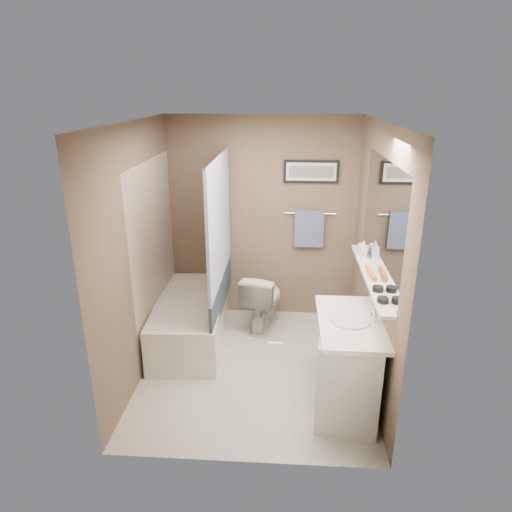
# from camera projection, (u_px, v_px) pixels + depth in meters

# --- Properties ---
(ground) EXTENTS (2.50, 2.50, 0.00)m
(ground) POSITION_uv_depth(u_px,v_px,m) (255.00, 367.00, 4.63)
(ground) COLOR beige
(ground) RESTS_ON ground
(ceiling) EXTENTS (2.20, 2.50, 0.04)m
(ceiling) POSITION_uv_depth(u_px,v_px,m) (255.00, 124.00, 3.80)
(ceiling) COLOR white
(ceiling) RESTS_ON wall_back
(wall_back) EXTENTS (2.20, 0.04, 2.40)m
(wall_back) POSITION_uv_depth(u_px,v_px,m) (262.00, 220.00, 5.36)
(wall_back) COLOR brown
(wall_back) RESTS_ON ground
(wall_front) EXTENTS (2.20, 0.04, 2.40)m
(wall_front) POSITION_uv_depth(u_px,v_px,m) (242.00, 320.00, 3.06)
(wall_front) COLOR brown
(wall_front) RESTS_ON ground
(wall_left) EXTENTS (0.04, 2.50, 2.40)m
(wall_left) POSITION_uv_depth(u_px,v_px,m) (140.00, 254.00, 4.28)
(wall_left) COLOR brown
(wall_left) RESTS_ON ground
(wall_right) EXTENTS (0.04, 2.50, 2.40)m
(wall_right) POSITION_uv_depth(u_px,v_px,m) (373.00, 259.00, 4.14)
(wall_right) COLOR brown
(wall_right) RESTS_ON ground
(tile_surround) EXTENTS (0.02, 1.55, 2.00)m
(tile_surround) POSITION_uv_depth(u_px,v_px,m) (155.00, 256.00, 4.82)
(tile_surround) COLOR #CAB099
(tile_surround) RESTS_ON wall_left
(curtain_rod) EXTENTS (0.02, 1.55, 0.02)m
(curtain_rod) POSITION_uv_depth(u_px,v_px,m) (217.00, 155.00, 4.41)
(curtain_rod) COLOR silver
(curtain_rod) RESTS_ON wall_left
(curtain_upper) EXTENTS (0.03, 1.45, 1.28)m
(curtain_upper) POSITION_uv_depth(u_px,v_px,m) (219.00, 220.00, 4.64)
(curtain_upper) COLOR white
(curtain_upper) RESTS_ON curtain_rod
(curtain_lower) EXTENTS (0.03, 1.45, 0.36)m
(curtain_lower) POSITION_uv_depth(u_px,v_px,m) (221.00, 293.00, 4.92)
(curtain_lower) COLOR #283D4C
(curtain_lower) RESTS_ON curtain_rod
(mirror) EXTENTS (0.02, 1.60, 1.00)m
(mirror) POSITION_uv_depth(u_px,v_px,m) (382.00, 219.00, 3.86)
(mirror) COLOR silver
(mirror) RESTS_ON wall_right
(shelf) EXTENTS (0.12, 1.60, 0.03)m
(shelf) POSITION_uv_depth(u_px,v_px,m) (370.00, 276.00, 4.04)
(shelf) COLOR silver
(shelf) RESTS_ON wall_right
(towel_bar) EXTENTS (0.60, 0.02, 0.02)m
(towel_bar) POSITION_uv_depth(u_px,v_px,m) (309.00, 213.00, 5.28)
(towel_bar) COLOR silver
(towel_bar) RESTS_ON wall_back
(towel) EXTENTS (0.34, 0.05, 0.44)m
(towel) POSITION_uv_depth(u_px,v_px,m) (309.00, 229.00, 5.32)
(towel) COLOR #7B8BB4
(towel) RESTS_ON towel_bar
(art_frame) EXTENTS (0.62, 0.02, 0.26)m
(art_frame) POSITION_uv_depth(u_px,v_px,m) (311.00, 172.00, 5.13)
(art_frame) COLOR black
(art_frame) RESTS_ON wall_back
(art_mat) EXTENTS (0.56, 0.00, 0.20)m
(art_mat) POSITION_uv_depth(u_px,v_px,m) (311.00, 172.00, 5.12)
(art_mat) COLOR white
(art_mat) RESTS_ON art_frame
(art_image) EXTENTS (0.50, 0.00, 0.13)m
(art_image) POSITION_uv_depth(u_px,v_px,m) (311.00, 172.00, 5.11)
(art_image) COLOR #595959
(art_image) RESTS_ON art_mat
(door) EXTENTS (0.80, 0.02, 2.00)m
(door) POSITION_uv_depth(u_px,v_px,m) (323.00, 350.00, 3.08)
(door) COLOR silver
(door) RESTS_ON wall_front
(door_handle) EXTENTS (0.10, 0.02, 0.02)m
(door_handle) POSITION_uv_depth(u_px,v_px,m) (275.00, 344.00, 3.15)
(door_handle) COLOR silver
(door_handle) RESTS_ON door
(bathtub) EXTENTS (0.78, 1.54, 0.50)m
(bathtub) POSITION_uv_depth(u_px,v_px,m) (191.00, 320.00, 5.05)
(bathtub) COLOR silver
(bathtub) RESTS_ON ground
(tub_rim) EXTENTS (0.56, 1.36, 0.02)m
(tub_rim) POSITION_uv_depth(u_px,v_px,m) (189.00, 300.00, 4.96)
(tub_rim) COLOR silver
(tub_rim) RESTS_ON bathtub
(toilet) EXTENTS (0.54, 0.75, 0.69)m
(toilet) POSITION_uv_depth(u_px,v_px,m) (263.00, 300.00, 5.31)
(toilet) COLOR silver
(toilet) RESTS_ON ground
(vanity) EXTENTS (0.62, 0.96, 0.80)m
(vanity) POSITION_uv_depth(u_px,v_px,m) (348.00, 365.00, 3.95)
(vanity) COLOR silver
(vanity) RESTS_ON ground
(countertop) EXTENTS (0.54, 0.96, 0.04)m
(countertop) POSITION_uv_depth(u_px,v_px,m) (351.00, 323.00, 3.81)
(countertop) COLOR white
(countertop) RESTS_ON vanity
(sink_basin) EXTENTS (0.34, 0.34, 0.01)m
(sink_basin) POSITION_uv_depth(u_px,v_px,m) (350.00, 320.00, 3.80)
(sink_basin) COLOR silver
(sink_basin) RESTS_ON countertop
(faucet_spout) EXTENTS (0.02, 0.02, 0.10)m
(faucet_spout) POSITION_uv_depth(u_px,v_px,m) (375.00, 316.00, 3.77)
(faucet_spout) COLOR white
(faucet_spout) RESTS_ON countertop
(faucet_knob) EXTENTS (0.05, 0.05, 0.05)m
(faucet_knob) POSITION_uv_depth(u_px,v_px,m) (372.00, 312.00, 3.87)
(faucet_knob) COLOR silver
(faucet_knob) RESTS_ON countertop
(candle_bowl_near) EXTENTS (0.09, 0.09, 0.04)m
(candle_bowl_near) POSITION_uv_depth(u_px,v_px,m) (383.00, 300.00, 3.50)
(candle_bowl_near) COLOR black
(candle_bowl_near) RESTS_ON shelf
(candle_bowl_far) EXTENTS (0.09, 0.09, 0.04)m
(candle_bowl_far) POSITION_uv_depth(u_px,v_px,m) (378.00, 289.00, 3.69)
(candle_bowl_far) COLOR black
(candle_bowl_far) RESTS_ON shelf
(hair_brush_front) EXTENTS (0.06, 0.22, 0.04)m
(hair_brush_front) POSITION_uv_depth(u_px,v_px,m) (372.00, 275.00, 3.97)
(hair_brush_front) COLOR #E0571F
(hair_brush_front) RESTS_ON shelf
(hair_brush_back) EXTENTS (0.05, 0.22, 0.04)m
(hair_brush_back) POSITION_uv_depth(u_px,v_px,m) (370.00, 271.00, 4.04)
(hair_brush_back) COLOR #F15722
(hair_brush_back) RESTS_ON shelf
(pink_comb) EXTENTS (0.03, 0.16, 0.01)m
(pink_comb) POSITION_uv_depth(u_px,v_px,m) (368.00, 268.00, 4.16)
(pink_comb) COLOR pink
(pink_comb) RESTS_ON shelf
(glass_jar) EXTENTS (0.08, 0.08, 0.10)m
(glass_jar) POSITION_uv_depth(u_px,v_px,m) (362.00, 249.00, 4.52)
(glass_jar) COLOR silver
(glass_jar) RESTS_ON shelf
(soap_bottle) EXTENTS (0.08, 0.08, 0.16)m
(soap_bottle) POSITION_uv_depth(u_px,v_px,m) (363.00, 249.00, 4.42)
(soap_bottle) COLOR #999999
(soap_bottle) RESTS_ON shelf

